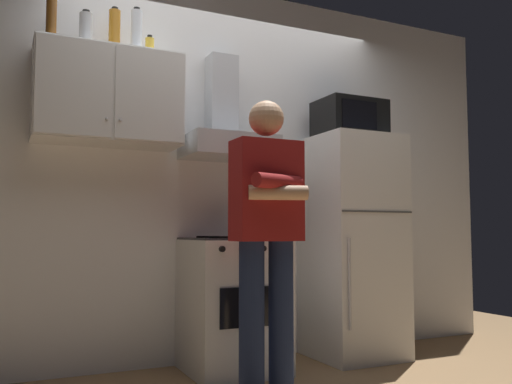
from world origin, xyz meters
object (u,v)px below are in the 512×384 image
at_px(stove_oven, 233,304).
at_px(cooking_pot, 259,229).
at_px(upper_cabinet, 109,97).
at_px(bottle_canister_steel, 86,30).
at_px(person_standing, 267,232).
at_px(range_hood, 226,131).
at_px(microwave, 349,120).
at_px(bottle_liquor_amber, 114,31).
at_px(bottle_vodka_clear, 136,31).
at_px(bottle_spice_jar, 150,46).
at_px(refrigerator, 353,246).
at_px(bottle_beer_brown, 51,19).

bearing_deg(stove_oven, cooking_pot, -42.49).
distance_m(upper_cabinet, bottle_canister_steel, 0.44).
height_order(upper_cabinet, person_standing, upper_cabinet).
height_order(range_hood, person_standing, range_hood).
height_order(stove_oven, microwave, microwave).
xyz_separation_m(upper_cabinet, stove_oven, (0.80, -0.13, -1.32)).
height_order(stove_oven, bottle_canister_steel, bottle_canister_steel).
height_order(stove_oven, cooking_pot, cooking_pot).
height_order(upper_cabinet, bottle_liquor_amber, bottle_liquor_amber).
bearing_deg(range_hood, bottle_vodka_clear, -177.44).
distance_m(bottle_vodka_clear, bottle_spice_jar, 0.12).
bearing_deg(bottle_spice_jar, bottle_vodka_clear, -169.44).
bearing_deg(upper_cabinet, bottle_spice_jar, -2.30).
height_order(refrigerator, cooking_pot, refrigerator).
relative_size(bottle_vodka_clear, bottle_spice_jar, 2.22).
xyz_separation_m(person_standing, bottle_canister_steel, (-0.90, 0.74, 1.26)).
bearing_deg(upper_cabinet, refrigerator, -4.07).
bearing_deg(stove_oven, refrigerator, 0.04).
height_order(upper_cabinet, refrigerator, upper_cabinet).
bearing_deg(refrigerator, stove_oven, -179.96).
bearing_deg(bottle_vodka_clear, range_hood, 2.56).
bearing_deg(bottle_beer_brown, person_standing, -32.30).
relative_size(upper_cabinet, stove_oven, 1.03).
distance_m(refrigerator, microwave, 0.94).
bearing_deg(microwave, upper_cabinet, 176.52).
bearing_deg(upper_cabinet, microwave, -3.48).
xyz_separation_m(cooking_pot, bottle_spice_jar, (-0.68, 0.23, 1.19)).
relative_size(cooking_pot, bottle_canister_steel, 1.28).
height_order(bottle_canister_steel, bottle_liquor_amber, bottle_liquor_amber).
xyz_separation_m(person_standing, bottle_beer_brown, (-1.10, 0.70, 1.28)).
height_order(upper_cabinet, bottle_spice_jar, bottle_spice_jar).
distance_m(person_standing, cooking_pot, 0.52).
distance_m(microwave, bottle_vodka_clear, 1.65).
height_order(upper_cabinet, range_hood, range_hood).
relative_size(upper_cabinet, range_hood, 1.20).
height_order(refrigerator, bottle_vodka_clear, bottle_vodka_clear).
height_order(upper_cabinet, bottle_beer_brown, bottle_beer_brown).
xyz_separation_m(upper_cabinet, cooking_pot, (0.93, -0.24, -0.83)).
bearing_deg(bottle_beer_brown, bottle_spice_jar, 2.19).
bearing_deg(bottle_spice_jar, refrigerator, -4.37).
bearing_deg(person_standing, bottle_spice_jar, 124.58).
bearing_deg(bottle_beer_brown, microwave, -1.99).
relative_size(upper_cabinet, bottle_liquor_amber, 3.08).
distance_m(microwave, bottle_liquor_amber, 1.78).
xyz_separation_m(range_hood, bottle_liquor_amber, (-0.77, 0.02, 0.59)).
distance_m(range_hood, person_standing, 1.01).
xyz_separation_m(person_standing, bottle_liquor_amber, (-0.72, 0.75, 1.29)).
bearing_deg(stove_oven, bottle_spice_jar, 168.11).
xyz_separation_m(bottle_canister_steel, bottle_spice_jar, (0.40, -0.02, -0.05)).
xyz_separation_m(bottle_vodka_clear, bottle_liquor_amber, (-0.13, 0.05, -0.00)).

